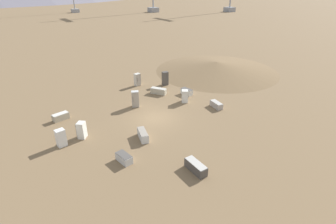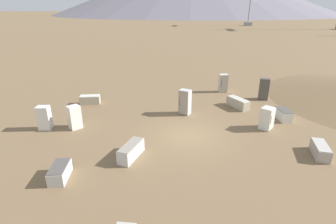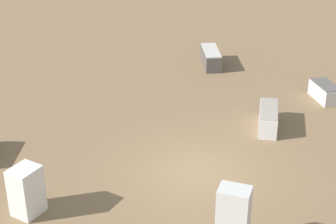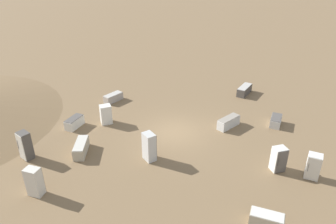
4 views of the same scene
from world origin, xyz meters
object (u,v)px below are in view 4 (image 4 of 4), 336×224
at_px(discarded_fridge_8, 34,182).
at_px(discarded_fridge_9, 106,114).
at_px(discarded_fridge_4, 276,121).
at_px(discarded_fridge_11, 267,220).
at_px(discarded_fridge_7, 244,90).
at_px(discarded_fridge_12, 74,122).
at_px(discarded_fridge_1, 313,167).
at_px(discarded_fridge_5, 25,146).
at_px(discarded_fridge_0, 149,147).
at_px(discarded_fridge_3, 229,122).
at_px(discarded_fridge_6, 279,159).
at_px(discarded_fridge_2, 113,98).
at_px(discarded_fridge_10, 81,148).

height_order(discarded_fridge_8, discarded_fridge_9, discarded_fridge_8).
relative_size(discarded_fridge_4, discarded_fridge_11, 0.91).
bearing_deg(discarded_fridge_4, discarded_fridge_11, 94.44).
bearing_deg(discarded_fridge_9, discarded_fridge_7, 3.32).
relative_size(discarded_fridge_11, discarded_fridge_12, 1.06).
relative_size(discarded_fridge_1, discarded_fridge_8, 0.94).
relative_size(discarded_fridge_4, discarded_fridge_5, 0.83).
height_order(discarded_fridge_7, discarded_fridge_12, discarded_fridge_7).
bearing_deg(discarded_fridge_12, discarded_fridge_1, -177.70).
height_order(discarded_fridge_0, discarded_fridge_9, discarded_fridge_0).
relative_size(discarded_fridge_1, discarded_fridge_9, 1.08).
bearing_deg(discarded_fridge_0, discarded_fridge_3, 92.09).
bearing_deg(discarded_fridge_0, discarded_fridge_7, 107.32).
bearing_deg(discarded_fridge_4, discarded_fridge_6, 97.80).
height_order(discarded_fridge_2, discarded_fridge_8, discarded_fridge_8).
bearing_deg(discarded_fridge_2, discarded_fridge_4, 22.69).
distance_m(discarded_fridge_6, discarded_fridge_11, 4.61).
bearing_deg(discarded_fridge_4, discarded_fridge_12, 24.23).
height_order(discarded_fridge_6, discarded_fridge_7, discarded_fridge_6).
relative_size(discarded_fridge_2, discarded_fridge_5, 0.95).
distance_m(discarded_fridge_5, discarded_fridge_9, 6.04).
distance_m(discarded_fridge_0, discarded_fridge_9, 5.67).
height_order(discarded_fridge_6, discarded_fridge_9, discarded_fridge_6).
bearing_deg(discarded_fridge_0, discarded_fridge_2, 169.03).
relative_size(discarded_fridge_5, discarded_fridge_10, 0.91).
bearing_deg(discarded_fridge_4, discarded_fridge_5, 37.02).
distance_m(discarded_fridge_0, discarded_fridge_3, 6.78).
bearing_deg(discarded_fridge_9, discarded_fridge_8, -128.84).
distance_m(discarded_fridge_11, discarded_fridge_12, 14.64).
xyz_separation_m(discarded_fridge_3, discarded_fridge_11, (-7.68, -5.14, -0.03)).
xyz_separation_m(discarded_fridge_4, discarded_fridge_10, (-10.07, 9.42, 0.04)).
distance_m(discarded_fridge_1, discarded_fridge_9, 14.13).
distance_m(discarded_fridge_1, discarded_fridge_10, 13.84).
distance_m(discarded_fridge_2, discarded_fridge_4, 13.05).
relative_size(discarded_fridge_1, discarded_fridge_5, 0.85).
distance_m(discarded_fridge_7, discarded_fridge_8, 18.68).
bearing_deg(discarded_fridge_11, discarded_fridge_9, -116.00).
distance_m(discarded_fridge_3, discarded_fridge_7, 6.14).
distance_m(discarded_fridge_2, discarded_fridge_8, 11.60).
xyz_separation_m(discarded_fridge_1, discarded_fridge_12, (-3.05, 15.61, -0.41)).
distance_m(discarded_fridge_8, discarded_fridge_9, 8.01).
bearing_deg(discarded_fridge_2, discarded_fridge_8, -61.36).
bearing_deg(discarded_fridge_2, discarded_fridge_6, 0.31).
distance_m(discarded_fridge_4, discarded_fridge_11, 10.04).
relative_size(discarded_fridge_2, discarded_fridge_4, 1.14).
distance_m(discarded_fridge_2, discarded_fridge_10, 7.58).
distance_m(discarded_fridge_2, discarded_fridge_5, 9.10).
bearing_deg(discarded_fridge_6, discarded_fridge_11, 51.19).
xyz_separation_m(discarded_fridge_1, discarded_fridge_8, (-9.16, 12.06, 0.05)).
relative_size(discarded_fridge_5, discarded_fridge_12, 1.15).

